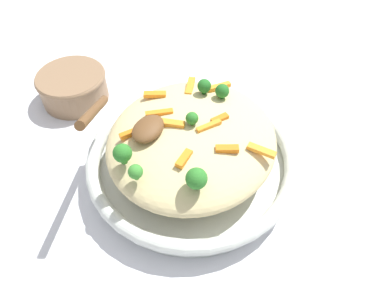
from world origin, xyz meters
name	(u,v)px	position (x,y,z in m)	size (l,w,h in m)	color
ground_plane	(192,170)	(0.00, 0.00, 0.00)	(2.40, 2.40, 0.00)	silver
serving_bowl	(192,160)	(0.00, 0.00, 0.03)	(0.33, 0.33, 0.05)	silver
pasta_mound	(192,139)	(0.00, 0.00, 0.07)	(0.27, 0.25, 0.07)	#DBC689
carrot_piece_0	(130,133)	(0.05, -0.07, 0.10)	(0.03, 0.01, 0.01)	orange
carrot_piece_1	(155,94)	(-0.04, -0.08, 0.10)	(0.03, 0.01, 0.01)	orange
carrot_piece_2	(260,153)	(0.00, 0.10, 0.10)	(0.04, 0.01, 0.01)	orange
carrot_piece_3	(184,159)	(0.06, 0.02, 0.11)	(0.03, 0.01, 0.01)	orange
carrot_piece_4	(209,126)	(-0.01, 0.02, 0.11)	(0.04, 0.01, 0.01)	orange
carrot_piece_5	(220,119)	(-0.03, 0.03, 0.11)	(0.03, 0.01, 0.01)	orange
carrot_piece_6	(172,124)	(0.01, -0.03, 0.11)	(0.04, 0.01, 0.01)	orange
carrot_piece_7	(158,115)	(0.00, -0.05, 0.11)	(0.04, 0.01, 0.01)	orange
carrot_piece_8	(227,149)	(0.02, 0.06, 0.10)	(0.03, 0.01, 0.01)	orange
carrot_piece_9	(190,86)	(-0.08, -0.04, 0.10)	(0.04, 0.01, 0.01)	orange
carrot_piece_10	(218,87)	(-0.10, 0.00, 0.10)	(0.04, 0.01, 0.01)	orange
broccoli_floret_0	(204,86)	(-0.07, -0.02, 0.11)	(0.02, 0.02, 0.03)	#205B1C
broccoli_floret_1	(222,91)	(-0.08, 0.01, 0.11)	(0.02, 0.02, 0.02)	#205B1C
broccoli_floret_2	(190,120)	(0.00, 0.00, 0.12)	(0.02, 0.02, 0.02)	#296820
broccoli_floret_3	(136,172)	(0.11, -0.02, 0.11)	(0.02, 0.02, 0.02)	#377928
broccoli_floret_4	(122,153)	(0.10, -0.05, 0.12)	(0.02, 0.02, 0.03)	#296820
broccoli_floret_5	(196,179)	(0.09, 0.05, 0.11)	(0.03, 0.03, 0.03)	#296820
serving_spoon	(130,123)	(0.05, -0.07, 0.12)	(0.13, 0.12, 0.09)	brown
companion_bowl	(73,85)	(-0.06, -0.28, 0.03)	(0.13, 0.13, 0.06)	#8C6B4C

